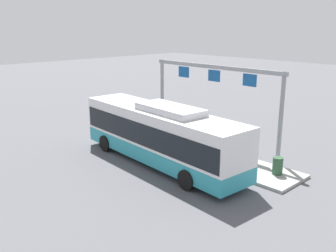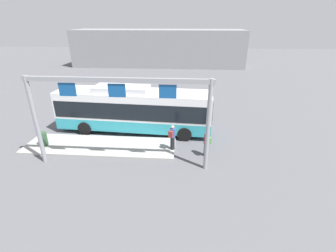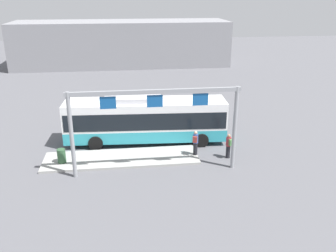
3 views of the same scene
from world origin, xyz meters
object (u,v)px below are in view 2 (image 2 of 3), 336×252
at_px(bus_main, 134,108).
at_px(person_waiting_near, 172,137).
at_px(trash_bin, 43,139).
at_px(person_boarding, 207,143).

relative_size(bus_main, person_waiting_near, 6.90).
bearing_deg(trash_bin, bus_main, 29.11).
height_order(bus_main, person_waiting_near, bus_main).
bearing_deg(bus_main, person_boarding, -30.07).
bearing_deg(person_boarding, trash_bin, 64.90).
xyz_separation_m(person_boarding, person_waiting_near, (-2.14, 0.40, 0.16)).
xyz_separation_m(person_boarding, trash_bin, (-10.73, 0.35, -0.28)).
height_order(person_boarding, person_waiting_near, person_waiting_near).
bearing_deg(trash_bin, person_waiting_near, 0.37).
bearing_deg(trash_bin, person_boarding, -1.86).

